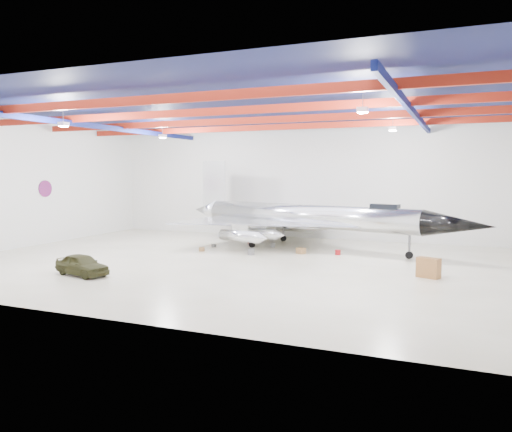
% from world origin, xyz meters
% --- Properties ---
extents(floor, '(40.00, 40.00, 0.00)m').
position_xyz_m(floor, '(0.00, 0.00, 0.00)').
color(floor, '#B8B092').
rests_on(floor, ground).
extents(wall_back, '(40.00, 0.00, 40.00)m').
position_xyz_m(wall_back, '(0.00, 15.00, 5.50)').
color(wall_back, silver).
rests_on(wall_back, floor).
extents(wall_left, '(0.00, 30.00, 30.00)m').
position_xyz_m(wall_left, '(-20.00, 0.00, 5.50)').
color(wall_left, silver).
rests_on(wall_left, floor).
extents(ceiling, '(40.00, 40.00, 0.00)m').
position_xyz_m(ceiling, '(0.00, 0.00, 11.00)').
color(ceiling, '#0A0F38').
rests_on(ceiling, wall_back).
extents(ceiling_structure, '(39.50, 29.50, 1.08)m').
position_xyz_m(ceiling_structure, '(0.00, 0.00, 10.32)').
color(ceiling_structure, maroon).
rests_on(ceiling_structure, ceiling).
extents(wall_roundel, '(0.10, 1.50, 1.50)m').
position_xyz_m(wall_roundel, '(-19.94, 2.00, 5.00)').
color(wall_roundel, '#B21414').
rests_on(wall_roundel, wall_left).
extents(jet_aircraft, '(27.36, 19.09, 7.56)m').
position_xyz_m(jet_aircraft, '(2.69, 8.33, 2.48)').
color(jet_aircraft, silver).
rests_on(jet_aircraft, floor).
extents(jeep, '(4.23, 2.47, 1.35)m').
position_xyz_m(jeep, '(-7.05, -7.92, 0.68)').
color(jeep, '#323219').
rests_on(jeep, floor).
extents(desk, '(1.51, 1.13, 1.24)m').
position_xyz_m(desk, '(13.15, -0.34, 0.62)').
color(desk, brown).
rests_on(desk, floor).
extents(crate_ply, '(0.57, 0.53, 0.32)m').
position_xyz_m(crate_ply, '(-4.74, 3.46, 0.16)').
color(crate_ply, olive).
rests_on(crate_ply, floor).
extents(toolbox_red, '(0.43, 0.36, 0.28)m').
position_xyz_m(toolbox_red, '(-3.02, 9.54, 0.14)').
color(toolbox_red, '#A41016').
rests_on(toolbox_red, floor).
extents(engine_drum, '(0.70, 0.70, 0.49)m').
position_xyz_m(engine_drum, '(-0.26, 3.28, 0.24)').
color(engine_drum, '#59595B').
rests_on(engine_drum, floor).
extents(parts_bin, '(0.81, 0.74, 0.46)m').
position_xyz_m(parts_bin, '(3.16, 5.41, 0.23)').
color(parts_bin, olive).
rests_on(parts_bin, floor).
extents(crate_small, '(0.37, 0.31, 0.24)m').
position_xyz_m(crate_small, '(-4.97, 6.03, 0.12)').
color(crate_small, '#59595B').
rests_on(crate_small, floor).
extents(tool_chest, '(0.56, 0.56, 0.39)m').
position_xyz_m(tool_chest, '(6.02, 5.98, 0.20)').
color(tool_chest, '#A41016').
rests_on(tool_chest, floor).
extents(spares_box, '(0.44, 0.44, 0.37)m').
position_xyz_m(spares_box, '(-0.12, 7.76, 0.19)').
color(spares_box, '#59595B').
rests_on(spares_box, floor).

